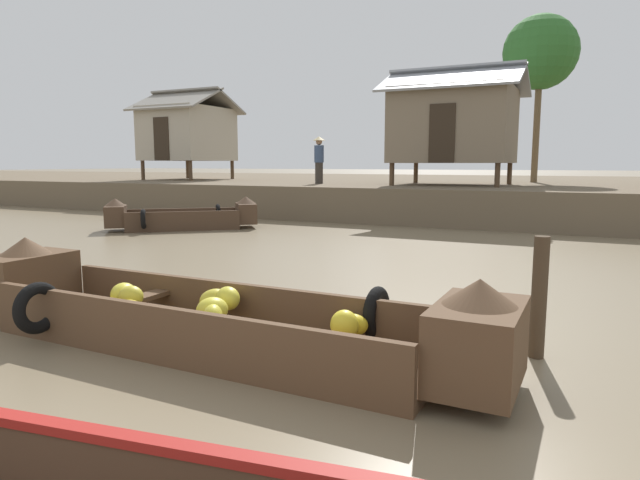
{
  "coord_description": "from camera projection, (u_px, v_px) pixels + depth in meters",
  "views": [
    {
      "loc": [
        2.62,
        -0.47,
        1.79
      ],
      "look_at": [
        -0.57,
        6.01,
        0.78
      ],
      "focal_mm": 30.84,
      "sensor_mm": 36.0,
      "label": 1
    }
  ],
  "objects": [
    {
      "name": "cargo_boat_upstream",
      "position": [
        183.0,
        218.0,
        15.07
      ],
      "size": [
        3.64,
        3.32,
        0.87
      ],
      "color": "#473323",
      "rests_on": "ground"
    },
    {
      "name": "riverbank_strip",
      "position": [
        522.0,
        193.0,
        23.54
      ],
      "size": [
        160.0,
        20.0,
        1.07
      ],
      "primitive_type": "cube",
      "color": "brown",
      "rests_on": "ground"
    },
    {
      "name": "stilt_house_left",
      "position": [
        188.0,
        133.0,
        24.58
      ],
      "size": [
        3.73,
        3.88,
        3.98
      ],
      "color": "#4C3826",
      "rests_on": "riverbank_strip"
    },
    {
      "name": "banana_boat",
      "position": [
        203.0,
        316.0,
        5.35
      ],
      "size": [
        5.85,
        1.82,
        0.94
      ],
      "color": "brown",
      "rests_on": "ground"
    },
    {
      "name": "palm_tree_near",
      "position": [
        540.0,
        53.0,
        20.38
      ],
      "size": [
        2.73,
        2.73,
        6.17
      ],
      "color": "brown",
      "rests_on": "riverbank_strip"
    },
    {
      "name": "vendor_person",
      "position": [
        319.0,
        157.0,
        19.45
      ],
      "size": [
        0.44,
        0.44,
        1.66
      ],
      "color": "#332D28",
      "rests_on": "riverbank_strip"
    },
    {
      "name": "mooring_post",
      "position": [
        539.0,
        298.0,
        5.04
      ],
      "size": [
        0.14,
        0.14,
        1.14
      ],
      "primitive_type": "cylinder",
      "color": "#423323",
      "rests_on": "ground"
    },
    {
      "name": "stilt_house_mid_left",
      "position": [
        454.0,
        124.0,
        18.24
      ],
      "size": [
        4.43,
        3.64,
        3.88
      ],
      "color": "#4C3826",
      "rests_on": "riverbank_strip"
    },
    {
      "name": "ground_plane",
      "position": [
        436.0,
        256.0,
        10.7
      ],
      "size": [
        300.0,
        300.0,
        0.0
      ],
      "primitive_type": "plane",
      "color": "#7A6B51"
    }
  ]
}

